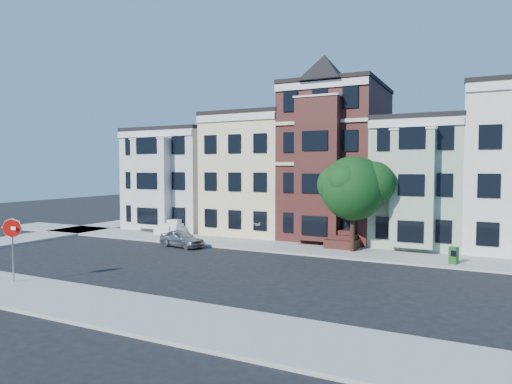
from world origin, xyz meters
The scene contains 12 objects.
ground centered at (0.00, 0.00, 0.00)m, with size 120.00×120.00×0.00m, color black.
far_sidewalk centered at (0.00, 8.00, 0.07)m, with size 60.00×4.00×0.15m, color #9E9B93.
near_sidewalk centered at (0.00, -8.00, 0.07)m, with size 60.00×4.00×0.15m, color #9E9B93.
house_white centered at (-15.00, 14.50, 4.50)m, with size 8.00×9.00×9.00m, color silver.
house_yellow centered at (-7.00, 14.50, 5.00)m, with size 7.00×9.00×10.00m, color beige.
house_brown centered at (0.00, 14.50, 6.00)m, with size 7.00×9.00×12.00m, color #3F1916.
house_green centered at (6.50, 14.50, 4.50)m, with size 6.00×9.00×9.00m, color #9DB094.
street_tree centered at (2.93, 8.23, 4.06)m, with size 6.72×6.72×7.82m, color #124613, non-canonical shape.
parked_car centered at (-8.70, 5.20, 0.62)m, with size 1.46×3.62×1.23m, color #97999E.
newspaper_box centered at (9.21, 6.85, 0.65)m, with size 0.45×0.40×0.99m, color #215A1E.
fire_hydrant centered at (-11.45, 7.29, 0.54)m, with size 0.27×0.27×0.78m, color silver.
stop_sign centered at (-9.72, -7.22, 1.90)m, with size 0.96×0.13×3.51m, color #A50A05, non-canonical shape.
Camera 1 is at (10.61, -21.55, 5.68)m, focal length 32.00 mm.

